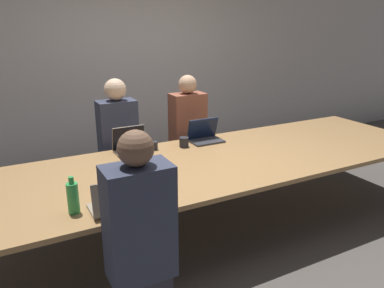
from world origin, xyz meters
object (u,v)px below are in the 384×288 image
object	(u,v)px
laptop_far_center	(205,135)
laptop_far_midleft	(130,145)
laptop_near_left	(116,202)
cup_far_midleft	(154,146)
person_far_center	(188,135)
person_far_midleft	(119,145)
stapler	(164,174)
cup_far_center	(184,142)
person_near_left	(140,244)
bottle_near_left	(73,197)

from	to	relation	value
laptop_far_center	laptop_far_midleft	bearing A→B (deg)	178.96
laptop_far_midleft	laptop_near_left	distance (m)	1.23
laptop_far_midleft	cup_far_midleft	distance (m)	0.24
cup_far_midleft	person_far_center	world-z (taller)	person_far_center
person_far_midleft	cup_far_midleft	distance (m)	0.50
laptop_near_left	stapler	size ratio (longest dim) A/B	2.27
person_far_midleft	person_far_center	xyz separation A→B (m)	(0.85, 0.02, -0.01)
laptop_near_left	stapler	xyz separation A→B (m)	(0.53, 0.41, -0.05)
person_far_center	cup_far_center	size ratio (longest dim) A/B	13.77
person_far_midleft	cup_far_center	xyz separation A→B (m)	(0.55, -0.49, 0.09)
cup_far_midleft	cup_far_center	xyz separation A→B (m)	(0.31, -0.06, 0.01)
stapler	laptop_near_left	bearing A→B (deg)	-109.78
person_near_left	stapler	bearing A→B (deg)	-122.67
laptop_near_left	person_far_center	bearing A→B (deg)	-130.88
person_near_left	bottle_near_left	xyz separation A→B (m)	(-0.29, 0.48, 0.17)
cup_far_midleft	laptop_far_center	size ratio (longest dim) A/B	0.24
laptop_far_midleft	laptop_far_center	bearing A→B (deg)	-1.04
person_near_left	laptop_far_center	size ratio (longest dim) A/B	3.92
person_far_center	stapler	xyz separation A→B (m)	(-0.80, -1.13, 0.08)
person_far_midleft	stapler	size ratio (longest dim) A/B	9.38
laptop_near_left	bottle_near_left	distance (m)	0.28
stapler	person_near_left	bearing A→B (deg)	-89.97
laptop_far_midleft	cup_far_center	distance (m)	0.55
bottle_near_left	stapler	size ratio (longest dim) A/B	1.74
bottle_near_left	stapler	distance (m)	0.84
cup_far_center	bottle_near_left	bearing A→B (deg)	-144.37
laptop_far_midleft	stapler	bearing A→B (deg)	-86.33
person_near_left	bottle_near_left	world-z (taller)	person_near_left
cup_far_center	stapler	size ratio (longest dim) A/B	0.67
laptop_far_midleft	laptop_near_left	world-z (taller)	laptop_far_midleft
laptop_near_left	person_near_left	bearing A→B (deg)	95.20
cup_far_center	stapler	xyz separation A→B (m)	(-0.50, -0.63, -0.03)
laptop_far_center	stapler	size ratio (longest dim) A/B	2.36
cup_far_midleft	person_far_midleft	bearing A→B (deg)	119.59
person_far_midleft	laptop_far_center	world-z (taller)	person_far_midleft
cup_far_center	person_near_left	bearing A→B (deg)	-125.41
person_far_center	bottle_near_left	bearing A→B (deg)	-138.07
cup_far_midleft	cup_far_center	world-z (taller)	cup_far_center
bottle_near_left	laptop_far_center	size ratio (longest dim) A/B	0.74
laptop_far_midleft	bottle_near_left	xyz separation A→B (m)	(-0.74, -1.01, 0.04)
laptop_far_midleft	bottle_near_left	size ratio (longest dim) A/B	1.23
person_far_center	stapler	world-z (taller)	person_far_center
person_near_left	person_far_center	world-z (taller)	person_far_center
person_far_midleft	person_far_center	size ratio (longest dim) A/B	1.01
person_near_left	person_far_center	distance (m)	2.31
laptop_near_left	laptop_far_center	bearing A→B (deg)	-139.86
laptop_far_midleft	bottle_near_left	bearing A→B (deg)	-126.14
cup_far_center	stapler	distance (m)	0.80
cup_far_midleft	laptop_near_left	xyz separation A→B (m)	(-0.72, -1.10, 0.03)
laptop_near_left	person_far_center	xyz separation A→B (m)	(1.33, 1.54, -0.12)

